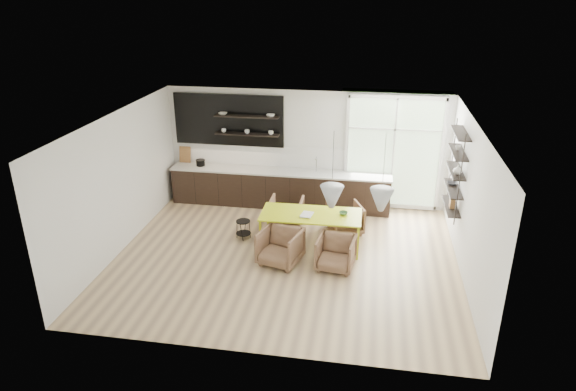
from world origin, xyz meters
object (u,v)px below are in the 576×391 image
at_px(armchair_front_right, 336,253).
at_px(dining_table, 311,216).
at_px(armchair_front_left, 280,247).
at_px(wire_stool, 243,227).
at_px(armchair_back_left, 286,213).
at_px(armchair_back_right, 345,218).

bearing_deg(armchair_front_right, dining_table, 133.74).
bearing_deg(armchair_front_left, wire_stool, 152.42).
bearing_deg(wire_stool, armchair_front_left, -42.96).
bearing_deg(wire_stool, armchair_back_left, 41.61).
relative_size(armchair_back_left, armchair_front_left, 0.96).
bearing_deg(armchair_back_left, armchair_back_right, 177.11).
xyz_separation_m(armchair_front_left, armchair_front_right, (1.12, -0.02, -0.03)).
distance_m(armchair_back_left, wire_stool, 1.13).
distance_m(armchair_back_left, armchair_front_right, 2.13).
relative_size(armchair_back_right, armchair_front_right, 1.00).
bearing_deg(armchair_front_right, armchair_back_right, 94.60).
distance_m(armchair_back_right, wire_stool, 2.31).
height_order(armchair_back_left, armchair_front_right, armchair_back_left).
bearing_deg(armchair_front_left, armchair_back_left, 110.98).
bearing_deg(armchair_front_left, armchair_front_right, 14.30).
bearing_deg(dining_table, armchair_back_right, 49.48).
xyz_separation_m(armchair_back_left, wire_stool, (-0.84, -0.75, -0.08)).
bearing_deg(armchair_front_right, wire_stool, 163.04).
height_order(armchair_back_left, wire_stool, armchair_back_left).
bearing_deg(armchair_front_right, armchair_front_left, -173.84).
bearing_deg(wire_stool, armchair_front_right, -24.21).
bearing_deg(armchair_back_left, armchair_front_right, 127.02).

